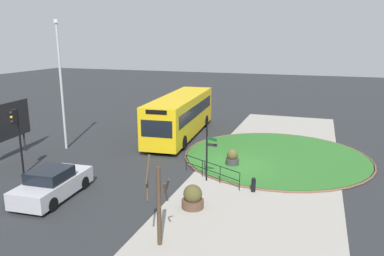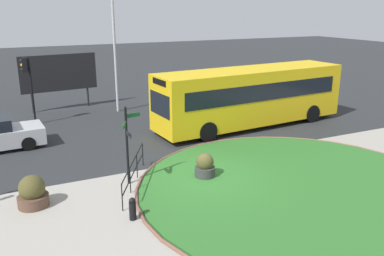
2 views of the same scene
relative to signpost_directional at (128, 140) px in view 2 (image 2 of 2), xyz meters
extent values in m
plane|color=#282B2D|center=(2.63, -0.76, -1.73)|extent=(120.00, 120.00, 0.00)
cube|color=#9E998E|center=(2.63, -2.84, -1.72)|extent=(32.00, 7.84, 0.02)
cylinder|color=#2D6B28|center=(5.40, -2.98, -1.68)|extent=(11.46, 11.46, 0.10)
torus|color=brown|center=(5.40, -2.98, -1.67)|extent=(11.77, 11.77, 0.11)
cylinder|color=black|center=(-0.01, 0.05, -0.29)|extent=(0.09, 0.09, 2.88)
sphere|color=black|center=(-0.01, 0.05, 1.20)|extent=(0.10, 0.10, 0.10)
cube|color=#195128|center=(0.30, 0.13, 0.87)|extent=(0.53, 0.17, 0.15)
cube|color=#195128|center=(-0.17, -0.27, 0.65)|extent=(0.31, 0.58, 0.15)
cube|color=black|center=(-0.01, -0.25, 0.29)|extent=(0.04, 0.52, 0.15)
cylinder|color=black|center=(-0.68, -2.58, -1.42)|extent=(0.22, 0.22, 0.61)
sphere|color=black|center=(-0.68, -2.58, -1.08)|extent=(0.21, 0.21, 0.21)
cube|color=black|center=(0.13, -0.15, -0.78)|extent=(1.91, 3.53, 0.03)
cube|color=black|center=(0.13, -0.15, -1.20)|extent=(1.91, 3.53, 0.03)
cylinder|color=black|center=(1.07, 1.60, -1.25)|extent=(0.04, 0.04, 0.95)
cylinder|color=black|center=(0.45, 0.43, -1.25)|extent=(0.04, 0.04, 0.95)
cylinder|color=black|center=(-0.18, -0.74, -1.25)|extent=(0.04, 0.04, 0.95)
cylinder|color=black|center=(-0.81, -1.91, -1.25)|extent=(0.04, 0.04, 0.95)
cube|color=yellow|center=(8.35, 4.66, -0.01)|extent=(11.13, 3.40, 2.88)
cube|color=black|center=(8.45, 3.38, 0.39)|extent=(9.62, 0.77, 0.88)
cube|color=black|center=(8.25, 5.95, 0.39)|extent=(9.62, 0.77, 0.88)
cube|color=black|center=(2.87, 4.24, 0.13)|extent=(0.18, 2.09, 1.10)
cube|color=black|center=(2.87, 4.24, 1.21)|extent=(0.13, 1.40, 0.28)
cylinder|color=black|center=(4.94, 3.22, -1.23)|extent=(1.02, 0.38, 1.00)
cylinder|color=black|center=(4.76, 5.57, -1.23)|extent=(1.02, 0.38, 1.00)
cylinder|color=black|center=(11.94, 3.76, -1.23)|extent=(1.02, 0.38, 1.00)
cylinder|color=black|center=(11.75, 6.11, -1.23)|extent=(1.02, 0.38, 1.00)
cube|color=#EAEACC|center=(-2.35, 7.05, -1.13)|extent=(0.03, 0.20, 0.12)
cube|color=#EAEACC|center=(-2.28, 5.95, -1.13)|extent=(0.03, 0.20, 0.12)
cylinder|color=black|center=(-3.18, 7.28, -1.41)|extent=(0.65, 0.26, 0.64)
cylinder|color=black|center=(-3.08, 5.62, -1.41)|extent=(0.65, 0.26, 0.64)
cylinder|color=black|center=(-2.40, 10.06, 0.13)|extent=(0.11, 0.11, 3.73)
cube|color=black|center=(-2.60, 10.10, 1.61)|extent=(0.30, 0.30, 0.78)
sphere|color=black|center=(-2.75, 10.13, 1.85)|extent=(0.16, 0.16, 0.16)
sphere|color=#F2A519|center=(-2.75, 10.13, 1.61)|extent=(0.16, 0.16, 0.16)
sphere|color=black|center=(-2.75, 10.13, 1.36)|extent=(0.16, 0.16, 0.16)
cylinder|color=#B7B7BC|center=(2.61, 11.00, 2.47)|extent=(0.16, 0.16, 8.39)
cylinder|color=black|center=(-2.27, 12.89, -0.55)|extent=(0.12, 0.12, 2.36)
cylinder|color=black|center=(1.22, 13.28, -0.55)|extent=(0.12, 0.12, 2.36)
cube|color=#1E66B2|center=(-0.52, 13.08, 0.63)|extent=(4.66, 0.64, 2.19)
cube|color=black|center=(-0.52, 13.01, 0.63)|extent=(4.75, 0.56, 2.29)
cylinder|color=#383838|center=(2.78, -0.71, -1.49)|extent=(0.78, 0.78, 0.47)
sphere|color=#4C4723|center=(2.78, -0.71, -1.04)|extent=(0.67, 0.67, 0.67)
cylinder|color=brown|center=(-3.37, -0.31, -1.53)|extent=(1.00, 1.00, 0.40)
sphere|color=#4C4723|center=(-3.37, -0.31, -1.05)|extent=(0.85, 0.85, 0.85)
camera|label=1|loc=(-17.97, -5.29, 5.70)|focal=34.80mm
camera|label=2|loc=(-3.82, -13.45, 4.60)|focal=37.78mm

